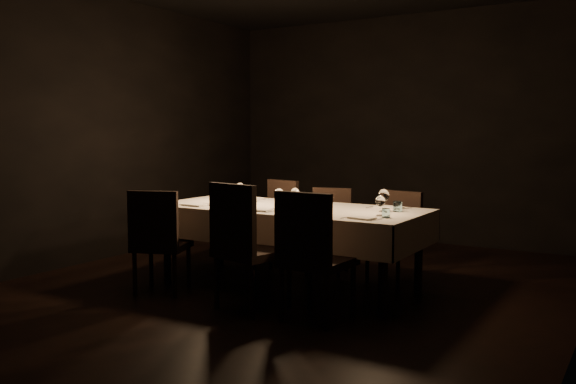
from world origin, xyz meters
The scene contains 14 objects.
room centered at (0.00, 0.00, 1.50)m, with size 5.01×6.01×3.01m.
dining_table centered at (0.00, 0.00, 0.69)m, with size 2.52×1.12×0.76m.
chair_near_left centered at (-0.87, -0.80, 0.52)m, with size 0.58×0.58×0.94m.
place_setting_near_left centered at (-0.74, -0.22, 0.84)m, with size 0.34×0.41×0.19m.
chair_near_center centered at (0.09, -0.83, 0.57)m, with size 0.59×0.59×1.05m.
place_setting_near_center centered at (-0.02, -0.22, 0.83)m, with size 0.34×0.41×0.18m.
chair_near_right centered at (0.70, -0.81, 0.55)m, with size 0.51×0.51×1.01m.
place_setting_near_right centered at (0.97, -0.22, 0.83)m, with size 0.31×0.39×0.17m.
chair_far_left centered at (-0.68, 0.86, 0.51)m, with size 0.53×0.53×0.92m.
place_setting_far_left centered at (-0.63, 0.22, 0.84)m, with size 0.35×0.41×0.19m.
chair_far_center centered at (0.02, 0.79, 0.49)m, with size 0.49×0.49×0.87m.
place_setting_far_center centered at (0.01, 0.22, 0.83)m, with size 0.32×0.40×0.17m.
chair_far_right centered at (0.77, 0.77, 0.49)m, with size 0.49×0.49×0.88m.
place_setting_far_right centered at (0.90, 0.22, 0.84)m, with size 0.38×0.42×0.20m.
Camera 1 is at (2.91, -4.80, 1.44)m, focal length 38.00 mm.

